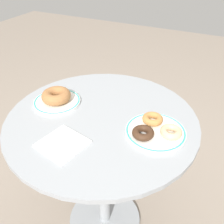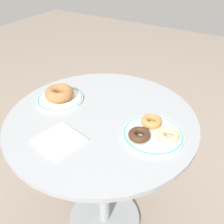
{
  "view_description": "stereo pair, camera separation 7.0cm",
  "coord_description": "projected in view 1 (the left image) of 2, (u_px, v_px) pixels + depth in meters",
  "views": [
    {
      "loc": [
        0.36,
        -0.65,
        1.25
      ],
      "look_at": [
        0.03,
        0.03,
        0.71
      ],
      "focal_mm": 39.17,
      "sensor_mm": 36.0,
      "label": 1
    },
    {
      "loc": [
        0.42,
        -0.61,
        1.25
      ],
      "look_at": [
        0.03,
        0.03,
        0.71
      ],
      "focal_mm": 39.17,
      "sensor_mm": 36.0,
      "label": 2
    }
  ],
  "objects": [
    {
      "name": "paper_napkin",
      "position": [
        63.0,
        143.0,
        0.8
      ],
      "size": [
        0.16,
        0.16,
        0.01
      ],
      "primitive_type": "cube",
      "rotation": [
        0.0,
        0.0,
        -0.21
      ],
      "color": "white",
      "rests_on": "cafe_table"
    },
    {
      "name": "ground_plane",
      "position": [
        105.0,
        221.0,
        1.34
      ],
      "size": [
        7.0,
        7.0,
        0.02
      ],
      "primitive_type": "cube",
      "color": "gray"
    },
    {
      "name": "donut_glazed",
      "position": [
        171.0,
        132.0,
        0.81
      ],
      "size": [
        0.1,
        0.1,
        0.02
      ],
      "primitive_type": "torus",
      "rotation": [
        0.0,
        0.0,
        4.11
      ],
      "color": "#E0B789",
      "rests_on": "plate_right"
    },
    {
      "name": "cafe_table",
      "position": [
        103.0,
        157.0,
        1.05
      ],
      "size": [
        0.72,
        0.72,
        0.7
      ],
      "color": "#999EA3",
      "rests_on": "ground"
    },
    {
      "name": "donut_old_fashioned",
      "position": [
        153.0,
        119.0,
        0.87
      ],
      "size": [
        0.1,
        0.1,
        0.02
      ],
      "primitive_type": "torus",
      "rotation": [
        0.0,
        0.0,
        5.24
      ],
      "color": "#BC7F42",
      "rests_on": "plate_right"
    },
    {
      "name": "donut_cinnamon",
      "position": [
        56.0,
        96.0,
        0.98
      ],
      "size": [
        0.13,
        0.13,
        0.04
      ],
      "primitive_type": "torus",
      "rotation": [
        0.0,
        0.0,
        2.99
      ],
      "color": "#A36B3D",
      "rests_on": "plate_left"
    },
    {
      "name": "donut_chocolate",
      "position": [
        143.0,
        133.0,
        0.81
      ],
      "size": [
        0.08,
        0.08,
        0.02
      ],
      "primitive_type": "torus",
      "rotation": [
        0.0,
        0.0,
        4.87
      ],
      "color": "#422819",
      "rests_on": "plate_right"
    },
    {
      "name": "plate_left",
      "position": [
        57.0,
        101.0,
        1.0
      ],
      "size": [
        0.19,
        0.19,
        0.01
      ],
      "color": "white",
      "rests_on": "cafe_table"
    },
    {
      "name": "plate_right",
      "position": [
        155.0,
        132.0,
        0.84
      ],
      "size": [
        0.21,
        0.21,
        0.01
      ],
      "color": "white",
      "rests_on": "cafe_table"
    }
  ]
}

